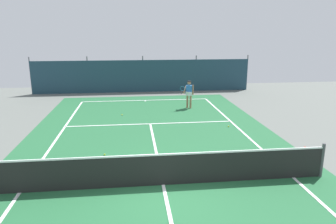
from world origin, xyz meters
The scene contains 10 objects.
ground_plane centered at (0.00, 0.00, 0.00)m, with size 36.00×36.00×0.00m, color slate.
court_surface centered at (0.00, 0.00, 0.00)m, with size 11.02×26.60×0.01m.
tennis_net centered at (0.00, 0.00, 0.51)m, with size 10.12×0.10×1.10m.
back_fence centered at (0.00, 15.47, 0.67)m, with size 16.30×0.98×2.70m.
tennis_player centered at (2.50, 9.46, 0.96)m, with size 0.85×0.63×1.64m.
tennis_ball_near_player centered at (3.72, 5.47, 0.03)m, with size 0.07×0.07×0.07m, color #CCDB33.
tennis_ball_midcourt centered at (-1.93, 2.55, 0.03)m, with size 0.07×0.07×0.07m, color #CCDB33.
tennis_ball_by_sideline centered at (-1.43, 8.23, 0.03)m, with size 0.07×0.07×0.07m, color #CCDB33.
parked_car centered at (1.52, 17.77, 0.84)m, with size 2.44×4.41×1.68m.
water_bottle centered at (5.57, 1.93, 0.12)m, with size 0.08×0.08×0.24m, color #D84C38.
Camera 1 is at (-0.84, -8.46, 4.46)m, focal length 33.39 mm.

